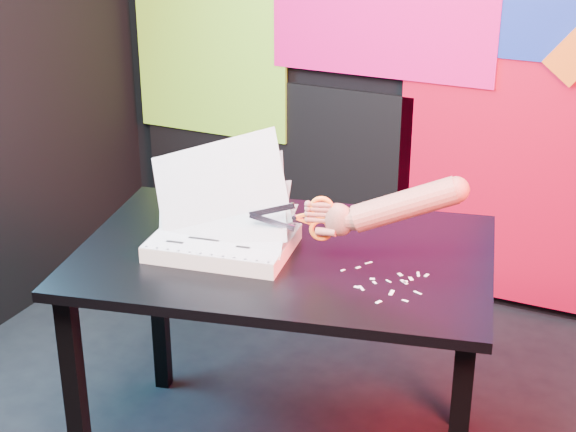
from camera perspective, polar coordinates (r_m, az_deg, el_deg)
The scene contains 7 objects.
room at distance 2.18m, azimuth -0.56°, elevation 10.18°, with size 3.01×3.01×2.71m.
backdrop at distance 3.60m, azimuth 10.69°, elevation 8.46°, with size 2.88×0.05×2.08m.
work_table at distance 2.58m, azimuth -0.21°, elevation -4.10°, with size 1.33×1.03×0.75m.
printout_stack at distance 2.54m, azimuth -4.24°, elevation -1.52°, with size 0.48×0.35×0.37m.
scissors at distance 2.42m, azimuth 1.79°, elevation -0.16°, with size 0.23×0.08×0.13m.
hand_forearm at distance 2.39m, azimuth 6.84°, elevation 0.59°, with size 0.41×0.17×0.19m.
paper_clippings at distance 2.38m, azimuth 6.65°, elevation -4.27°, with size 0.24×0.23×0.00m.
Camera 1 is at (0.93, -1.91, 1.83)m, focal length 55.00 mm.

